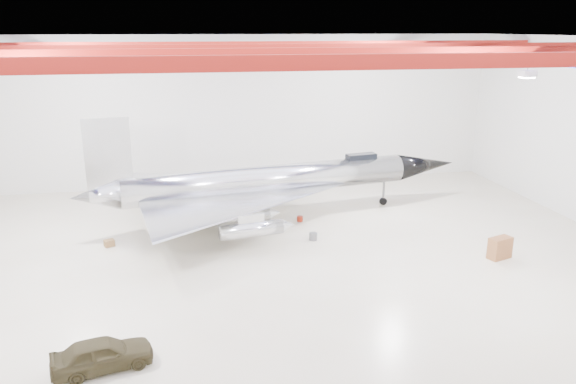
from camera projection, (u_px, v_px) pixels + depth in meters
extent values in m
plane|color=beige|center=(259.00, 260.00, 28.71)|extent=(40.00, 40.00, 0.00)
plane|color=silver|center=(228.00, 112.00, 41.28)|extent=(40.00, 0.00, 40.00)
plane|color=#0A0F38|center=(255.00, 38.00, 25.61)|extent=(40.00, 40.00, 0.00)
cube|color=maroon|center=(296.00, 63.00, 17.31)|extent=(39.50, 0.25, 0.50)
cube|color=maroon|center=(265.00, 54.00, 22.96)|extent=(39.50, 0.25, 0.50)
cube|color=maroon|center=(247.00, 49.00, 28.61)|extent=(39.50, 0.25, 0.50)
cube|color=maroon|center=(235.00, 46.00, 34.26)|extent=(39.50, 0.25, 0.50)
cube|color=#0B1045|center=(493.00, 56.00, 28.08)|extent=(0.25, 29.50, 0.40)
cube|color=silver|center=(527.00, 74.00, 22.18)|extent=(0.55, 0.55, 0.25)
cube|color=silver|center=(54.00, 62.00, 29.78)|extent=(0.55, 0.55, 0.25)
cube|color=silver|center=(408.00, 58.00, 33.48)|extent=(0.55, 0.55, 0.25)
cylinder|color=silver|center=(270.00, 180.00, 34.39)|extent=(17.82, 4.54, 1.78)
cone|color=black|center=(425.00, 165.00, 38.06)|extent=(4.66, 2.45, 1.78)
cone|color=silver|center=(95.00, 196.00, 31.02)|extent=(2.91, 2.17, 1.78)
cube|color=silver|center=(108.00, 154.00, 30.66)|extent=(2.47, 0.50, 4.00)
cube|color=black|center=(361.00, 157.00, 36.18)|extent=(2.04, 1.01, 0.44)
cylinder|color=silver|center=(251.00, 230.00, 29.46)|extent=(3.46, 1.32, 0.80)
cylinder|color=silver|center=(240.00, 217.00, 31.46)|extent=(3.46, 1.32, 0.80)
cylinder|color=silver|center=(218.00, 192.00, 36.26)|extent=(3.46, 1.32, 0.80)
cylinder|color=silver|center=(211.00, 183.00, 38.26)|extent=(3.46, 1.32, 0.80)
cylinder|color=#59595B|center=(384.00, 193.00, 37.51)|extent=(0.16, 0.16, 1.60)
cylinder|color=black|center=(383.00, 201.00, 37.66)|extent=(0.52, 0.27, 0.50)
cylinder|color=#59595B|center=(223.00, 224.00, 31.69)|extent=(0.16, 0.16, 1.60)
cylinder|color=black|center=(223.00, 233.00, 31.85)|extent=(0.52, 0.27, 0.50)
cylinder|color=#59595B|center=(206.00, 202.00, 35.69)|extent=(0.16, 0.16, 1.60)
cylinder|color=black|center=(207.00, 210.00, 35.85)|extent=(0.52, 0.27, 0.50)
imported|color=#372F1B|center=(102.00, 354.00, 19.41)|extent=(3.66, 2.14, 1.17)
cube|color=brown|center=(500.00, 248.00, 28.83)|extent=(1.36, 0.98, 1.13)
cube|color=olive|center=(109.00, 243.00, 30.52)|extent=(0.65, 0.59, 0.37)
cube|color=#9A210F|center=(240.00, 202.00, 37.81)|extent=(0.41, 0.34, 0.28)
cylinder|color=#59595B|center=(313.00, 236.00, 31.41)|extent=(0.46, 0.46, 0.41)
cylinder|color=#9A210F|center=(300.00, 219.00, 34.46)|extent=(0.46, 0.46, 0.33)
cube|color=olive|center=(263.00, 219.00, 34.35)|extent=(0.55, 0.46, 0.36)
cylinder|color=#59595B|center=(285.00, 195.00, 39.33)|extent=(0.43, 0.43, 0.39)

